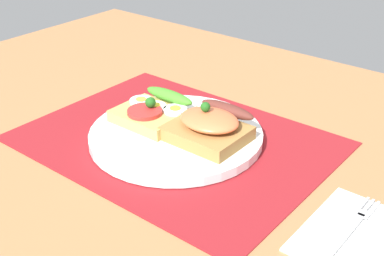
% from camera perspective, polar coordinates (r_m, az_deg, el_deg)
% --- Properties ---
extents(ground_plane, '(1.20, 0.90, 0.03)m').
position_cam_1_polar(ground_plane, '(0.77, -1.75, -2.48)').
color(ground_plane, '#A26B41').
extents(placemat, '(0.43, 0.33, 0.00)m').
position_cam_1_polar(placemat, '(0.76, -1.77, -1.35)').
color(placemat, maroon).
rests_on(placemat, ground_plane).
extents(plate, '(0.25, 0.25, 0.01)m').
position_cam_1_polar(plate, '(0.76, -1.78, -0.79)').
color(plate, white).
rests_on(plate, placemat).
extents(sandwich_egg_tomato, '(0.10, 0.10, 0.04)m').
position_cam_1_polar(sandwich_egg_tomato, '(0.78, -4.31, 1.81)').
color(sandwich_egg_tomato, tan).
rests_on(sandwich_egg_tomato, plate).
extents(sandwich_salmon, '(0.11, 0.10, 0.05)m').
position_cam_1_polar(sandwich_salmon, '(0.73, 2.00, 0.25)').
color(sandwich_salmon, olive).
rests_on(sandwich_salmon, plate).
extents(napkin, '(0.11, 0.15, 0.01)m').
position_cam_1_polar(napkin, '(0.61, 17.82, -11.20)').
color(napkin, white).
rests_on(napkin, ground_plane).
extents(fork, '(0.02, 0.14, 0.00)m').
position_cam_1_polar(fork, '(0.61, 17.11, -10.45)').
color(fork, '#B7B7BC').
rests_on(fork, napkin).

